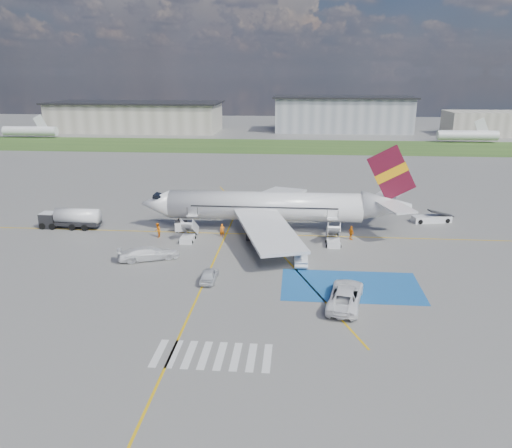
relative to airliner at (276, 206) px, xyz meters
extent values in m
plane|color=#60605E|center=(-1.51, -14.00, -3.39)|extent=(400.00, 400.00, 0.00)
cube|color=#2D4C1E|center=(-1.51, 81.00, -3.39)|extent=(400.00, 30.00, 0.01)
cube|color=gold|center=(-1.51, -2.00, -3.39)|extent=(120.00, 0.20, 0.01)
cube|color=gold|center=(-6.51, -24.00, -3.39)|extent=(0.20, 60.00, 0.01)
cube|color=gold|center=(-1.51, -2.00, -3.39)|extent=(20.71, 56.45, 0.01)
cube|color=#195398|center=(8.49, -18.00, -3.39)|extent=(14.00, 8.00, 0.01)
cube|color=silver|center=(-7.51, -32.00, -3.39)|extent=(0.60, 4.00, 0.01)
cube|color=silver|center=(-6.31, -32.00, -3.39)|extent=(0.60, 4.00, 0.01)
cube|color=silver|center=(-5.11, -32.00, -3.39)|extent=(0.60, 4.00, 0.01)
cube|color=silver|center=(-3.91, -32.00, -3.39)|extent=(0.60, 4.00, 0.01)
cube|color=silver|center=(-2.71, -32.00, -3.39)|extent=(0.60, 4.00, 0.01)
cube|color=silver|center=(-1.51, -32.00, -3.39)|extent=(0.60, 4.00, 0.01)
cube|color=silver|center=(-0.31, -32.00, -3.39)|extent=(0.60, 4.00, 0.01)
cube|color=silver|center=(0.89, -32.00, -3.39)|extent=(0.60, 4.00, 0.01)
cube|color=gray|center=(-56.51, 116.00, 1.61)|extent=(60.00, 22.00, 10.00)
cube|color=gray|center=(18.49, 121.00, 2.61)|extent=(48.00, 18.00, 12.00)
cube|color=gray|center=(73.49, 114.00, 0.61)|extent=(40.00, 16.00, 8.00)
cylinder|color=silver|center=(-1.51, 0.00, 0.01)|extent=(26.00, 3.90, 3.90)
cone|color=silver|center=(-16.51, 0.00, 0.01)|extent=(4.00, 3.90, 3.90)
cube|color=black|center=(-15.91, 0.00, 1.06)|extent=(1.67, 1.90, 0.82)
cone|color=silver|center=(14.69, 0.00, 0.41)|extent=(6.50, 3.90, 3.90)
cube|color=silver|center=(-0.51, -8.50, -0.59)|extent=(9.86, 15.95, 1.40)
cube|color=silver|center=(-0.51, 8.50, -0.59)|extent=(9.86, 15.95, 1.40)
cylinder|color=#38383A|center=(-1.51, -5.60, -1.99)|extent=(3.40, 2.10, 2.10)
cylinder|color=#38383A|center=(-1.51, 5.60, -1.99)|extent=(3.40, 2.10, 2.10)
cube|color=#540E1F|center=(14.99, 0.00, 4.81)|extent=(6.62, 0.30, 7.45)
cube|color=orange|center=(14.99, 0.00, 4.81)|extent=(4.36, 0.40, 3.08)
cube|color=silver|center=(15.29, -3.20, 1.11)|extent=(4.73, 5.95, 0.49)
cube|color=silver|center=(15.29, 3.20, 1.11)|extent=(4.73, 5.95, 0.49)
cube|color=black|center=(-1.51, -1.96, 0.36)|extent=(19.50, 0.04, 0.18)
cube|color=black|center=(-1.51, 1.96, 0.36)|extent=(19.50, 0.04, 0.18)
cube|color=silver|center=(-11.01, -4.15, -1.94)|extent=(1.40, 3.73, 2.32)
cube|color=silver|center=(-11.01, -2.25, -0.89)|extent=(1.40, 1.00, 0.12)
cylinder|color=black|center=(-11.71, -2.25, -0.34)|extent=(0.06, 0.06, 1.10)
cylinder|color=black|center=(-10.31, -2.25, -0.34)|extent=(0.06, 0.06, 1.10)
cube|color=silver|center=(-11.01, -5.75, -3.04)|extent=(1.60, 2.40, 0.70)
cube|color=silver|center=(7.49, -4.15, -1.94)|extent=(1.40, 3.73, 2.32)
cube|color=silver|center=(7.49, -2.25, -0.89)|extent=(1.40, 1.00, 0.12)
cylinder|color=black|center=(6.79, -2.25, -0.34)|extent=(0.06, 0.06, 1.10)
cylinder|color=black|center=(8.19, -2.25, -0.34)|extent=(0.06, 0.06, 1.10)
cube|color=silver|center=(7.49, -5.75, -3.04)|extent=(1.60, 2.40, 0.70)
cube|color=black|center=(-31.50, -1.32, -2.36)|extent=(2.11, 2.11, 2.06)
cylinder|color=silver|center=(-27.30, -1.42, -1.60)|extent=(6.13, 2.20, 2.06)
cube|color=black|center=(-27.30, -1.42, -2.63)|extent=(6.13, 2.20, 0.45)
cube|color=silver|center=(-12.71, -1.71, -2.64)|extent=(1.99, 1.49, 1.25)
cube|color=black|center=(-12.71, -1.71, -1.97)|extent=(1.89, 1.38, 0.11)
cube|color=silver|center=(22.27, 5.90, -2.94)|extent=(5.75, 2.96, 0.91)
cube|color=black|center=(23.60, 6.19, -2.14)|extent=(3.79, 2.10, 1.02)
imported|color=silver|center=(-6.05, -17.93, -2.72)|extent=(1.60, 3.96, 1.35)
imported|color=silver|center=(3.39, -12.28, -2.69)|extent=(1.71, 4.32, 1.40)
imported|color=white|center=(7.58, -22.05, -2.24)|extent=(3.96, 6.57, 2.30)
imported|color=silver|center=(-14.08, -12.40, -2.37)|extent=(5.62, 3.86, 2.04)
imported|color=orange|center=(-6.87, -3.30, -2.53)|extent=(0.72, 0.57, 1.73)
imported|color=orange|center=(-15.26, -4.30, -2.42)|extent=(0.89, 1.06, 1.94)
imported|color=orange|center=(9.91, -3.21, -2.46)|extent=(0.92, 1.18, 1.87)
camera|label=1|loc=(2.86, -65.13, 17.38)|focal=35.00mm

